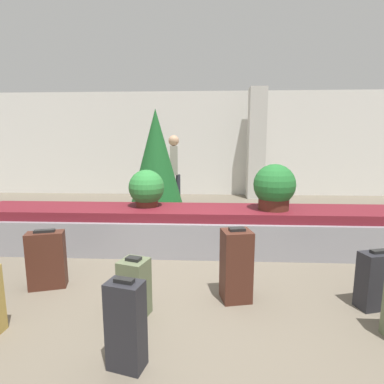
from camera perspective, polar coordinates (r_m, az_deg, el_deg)
ground_plane at (r=3.53m, az=-1.19°, el=-18.44°), size 18.00×18.00×0.00m
back_wall at (r=9.52m, az=1.53°, el=9.11°), size 18.00×0.06×3.20m
carousel at (r=4.71m, az=0.00°, el=-7.06°), size 6.91×1.00×0.65m
pillar at (r=9.09m, az=12.14°, el=8.90°), size 0.48×0.48×3.20m
suitcase_0 at (r=3.86m, az=-25.93°, el=-11.53°), size 0.43×0.30×0.68m
suitcase_1 at (r=3.25m, az=8.40°, el=-13.64°), size 0.34×0.32×0.79m
suitcase_2 at (r=2.43m, az=-12.47°, el=-23.52°), size 0.30×0.23×0.70m
suitcase_4 at (r=3.63m, az=31.90°, el=-14.04°), size 0.42×0.28×0.61m
suitcase_5 at (r=3.04m, az=-10.90°, el=-17.50°), size 0.31×0.30×0.59m
potted_plant_0 at (r=4.76m, az=-8.66°, el=0.62°), size 0.56×0.56×0.58m
potted_plant_1 at (r=4.63m, az=15.40°, el=0.84°), size 0.62×0.62×0.69m
traveler_0 at (r=7.33m, az=-3.47°, el=5.17°), size 0.31×0.34×1.82m
decorated_tree at (r=6.21m, az=-6.83°, el=5.66°), size 1.19×1.19×2.32m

